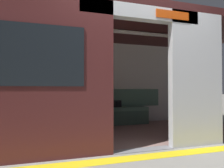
{
  "coord_description": "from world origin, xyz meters",
  "views": [
    {
      "loc": [
        1.45,
        2.92,
        0.88
      ],
      "look_at": [
        0.02,
        -1.29,
        0.98
      ],
      "focal_mm": 35.81,
      "sensor_mm": 36.0,
      "label": 1
    }
  ],
  "objects": [
    {
      "name": "person_seated",
      "position": [
        0.05,
        -2.24,
        0.66
      ],
      "size": [
        0.55,
        0.68,
        1.16
      ],
      "color": "#D8CC4C",
      "rests_on": "ground_plane"
    },
    {
      "name": "bench_seat",
      "position": [
        0.0,
        -2.29,
        0.33
      ],
      "size": [
        2.49,
        0.44,
        0.43
      ],
      "color": "#4C7566",
      "rests_on": "ground_plane"
    },
    {
      "name": "handbag",
      "position": [
        -0.42,
        -2.32,
        0.52
      ],
      "size": [
        0.26,
        0.15,
        0.17
      ],
      "color": "black",
      "rests_on": "bench_seat"
    },
    {
      "name": "book",
      "position": [
        0.45,
        -2.37,
        0.45
      ],
      "size": [
        0.18,
        0.24,
        0.03
      ],
      "primitive_type": "cube",
      "rotation": [
        0.0,
        0.0,
        -0.13
      ],
      "color": "silver",
      "rests_on": "bench_seat"
    },
    {
      "name": "ground_plane",
      "position": [
        0.0,
        0.0,
        0.0
      ],
      "size": [
        60.0,
        60.0,
        0.0
      ],
      "primitive_type": "plane",
      "color": "gray"
    },
    {
      "name": "grab_pole_door",
      "position": [
        0.41,
        -0.39,
        1.03
      ],
      "size": [
        0.04,
        0.04,
        2.07
      ],
      "primitive_type": "cylinder",
      "color": "silver",
      "rests_on": "ground_plane"
    },
    {
      "name": "platform_edge_strip",
      "position": [
        0.0,
        0.3,
        0.0
      ],
      "size": [
        8.0,
        0.24,
        0.01
      ],
      "primitive_type": "cube",
      "color": "yellow",
      "rests_on": "ground_plane"
    },
    {
      "name": "train_car",
      "position": [
        0.06,
        -1.23,
        1.47
      ],
      "size": [
        6.4,
        2.8,
        2.21
      ],
      "color": "silver",
      "rests_on": "ground_plane"
    }
  ]
}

